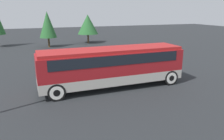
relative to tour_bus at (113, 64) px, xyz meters
name	(u,v)px	position (x,y,z in m)	size (l,w,h in m)	color
ground_plane	(112,87)	(-0.10, 0.00, -1.78)	(120.00, 120.00, 0.00)	#26282B
tour_bus	(113,64)	(0.00, 0.00, 0.00)	(10.58, 2.62, 2.93)	#B7B2A8
parked_car_near	(124,60)	(3.12, 5.08, -1.07)	(4.65, 1.94, 1.45)	navy
parked_car_mid	(124,53)	(4.80, 8.68, -1.12)	(4.03, 1.88, 1.32)	#2D5638
tree_left	(88,24)	(4.19, 22.69, 1.41)	(3.54, 3.54, 4.84)	brown
tree_right	(48,25)	(-2.65, 20.59, 1.64)	(2.59, 2.59, 5.40)	brown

